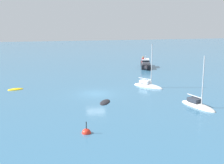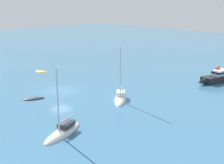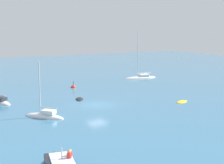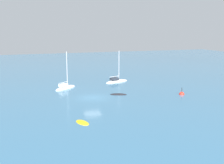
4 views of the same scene
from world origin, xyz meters
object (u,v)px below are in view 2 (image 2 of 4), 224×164
at_px(yacht, 120,99).
at_px(dinghy, 41,72).
at_px(sailboat, 63,132).
at_px(launch, 218,77).
at_px(tender, 34,99).

bearing_deg(yacht, dinghy, -134.78).
xyz_separation_m(dinghy, sailboat, (-21.74, 12.31, 0.11)).
relative_size(launch, yacht, 1.08).
distance_m(yacht, dinghy, 19.03).
bearing_deg(launch, yacht, -1.62).
relative_size(launch, dinghy, 3.07).
height_order(launch, dinghy, launch).
height_order(tender, sailboat, sailboat).
distance_m(tender, sailboat, 10.95).
relative_size(tender, yacht, 0.41).
distance_m(launch, sailboat, 26.30).
bearing_deg(tender, dinghy, -103.28).
xyz_separation_m(tender, yacht, (-7.52, -6.84, 0.11)).
relative_size(tender, launch, 0.38).
relative_size(tender, dinghy, 1.18).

